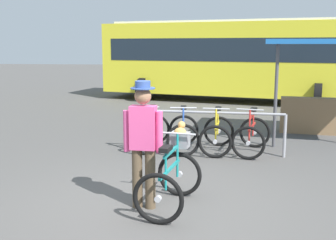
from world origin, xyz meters
The scene contains 10 objects.
ground_plane centered at (0.00, 0.00, 0.00)m, with size 80.00×80.00×0.00m, color #514F4C.
bike_rack_rail centered at (0.70, 2.86, 0.66)m, with size 3.20×0.26×0.88m.
racked_bike_black centered at (-0.44, 3.11, 0.37)m, with size 0.71×1.14×0.98m.
racked_bike_blue centered at (0.26, 3.07, 0.37)m, with size 0.74×1.16×0.98m.
racked_bike_yellow centered at (0.95, 3.02, 0.37)m, with size 0.74×1.15×0.97m.
racked_bike_red centered at (1.65, 2.98, 0.37)m, with size 0.87×1.20×0.97m.
featured_bicycle centered at (0.35, 0.02, 0.49)m, with size 0.83×1.25×1.09m.
person_with_featured_bike centered at (-0.02, -0.09, 0.95)m, with size 0.53×0.32×1.72m.
bus_distant centered at (1.48, 11.11, 1.74)m, with size 10.31×4.87×3.08m.
market_stall centered at (3.64, 4.65, 1.39)m, with size 3.39×2.71×2.30m.
Camera 1 is at (0.93, -5.36, 2.19)m, focal length 44.30 mm.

